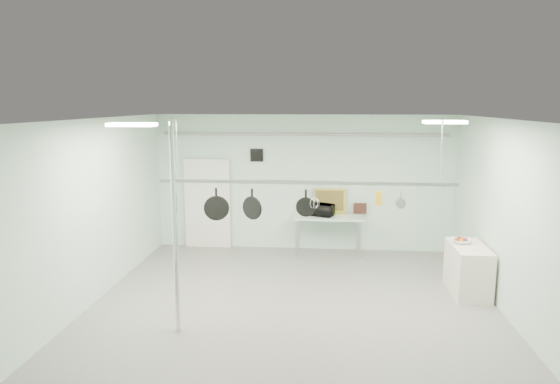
# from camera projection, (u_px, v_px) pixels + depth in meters

# --- Properties ---
(floor) EXTENTS (8.00, 8.00, 0.00)m
(floor) POSITION_uv_depth(u_px,v_px,m) (291.00, 318.00, 8.13)
(floor) COLOR gray
(floor) RESTS_ON ground
(ceiling) EXTENTS (7.00, 8.00, 0.02)m
(ceiling) POSITION_uv_depth(u_px,v_px,m) (292.00, 121.00, 7.57)
(ceiling) COLOR silver
(ceiling) RESTS_ON back_wall
(back_wall) EXTENTS (7.00, 0.02, 3.20)m
(back_wall) POSITION_uv_depth(u_px,v_px,m) (303.00, 183.00, 11.76)
(back_wall) COLOR silver
(back_wall) RESTS_ON floor
(right_wall) EXTENTS (0.02, 8.00, 3.20)m
(right_wall) POSITION_uv_depth(u_px,v_px,m) (522.00, 228.00, 7.54)
(right_wall) COLOR silver
(right_wall) RESTS_ON floor
(door) EXTENTS (1.10, 0.10, 2.20)m
(door) POSITION_uv_depth(u_px,v_px,m) (208.00, 204.00, 12.02)
(door) COLOR silver
(door) RESTS_ON floor
(wall_vent) EXTENTS (0.30, 0.04, 0.30)m
(wall_vent) POSITION_uv_depth(u_px,v_px,m) (257.00, 155.00, 11.73)
(wall_vent) COLOR black
(wall_vent) RESTS_ON back_wall
(conduit_pipe) EXTENTS (6.60, 0.07, 0.07)m
(conduit_pipe) POSITION_uv_depth(u_px,v_px,m) (304.00, 134.00, 11.47)
(conduit_pipe) COLOR gray
(conduit_pipe) RESTS_ON back_wall
(chrome_pole) EXTENTS (0.08, 0.08, 3.20)m
(chrome_pole) POSITION_uv_depth(u_px,v_px,m) (175.00, 230.00, 7.41)
(chrome_pole) COLOR silver
(chrome_pole) RESTS_ON floor
(prep_table) EXTENTS (1.60, 0.70, 0.91)m
(prep_table) POSITION_uv_depth(u_px,v_px,m) (328.00, 219.00, 11.46)
(prep_table) COLOR #A1BDB1
(prep_table) RESTS_ON floor
(side_cabinet) EXTENTS (0.60, 1.20, 0.90)m
(side_cabinet) POSITION_uv_depth(u_px,v_px,m) (468.00, 269.00, 9.14)
(side_cabinet) COLOR silver
(side_cabinet) RESTS_ON floor
(pot_rack) EXTENTS (4.80, 0.06, 1.00)m
(pot_rack) POSITION_uv_depth(u_px,v_px,m) (306.00, 181.00, 8.01)
(pot_rack) COLOR #B7B7BC
(pot_rack) RESTS_ON ceiling
(light_panel_left) EXTENTS (0.65, 0.30, 0.05)m
(light_panel_left) POSITION_uv_depth(u_px,v_px,m) (132.00, 125.00, 6.99)
(light_panel_left) COLOR white
(light_panel_left) RESTS_ON ceiling
(light_panel_right) EXTENTS (0.65, 0.30, 0.05)m
(light_panel_right) POSITION_uv_depth(u_px,v_px,m) (445.00, 122.00, 7.95)
(light_panel_right) COLOR white
(light_panel_right) RESTS_ON ceiling
(microwave) EXTENTS (0.59, 0.50, 0.28)m
(microwave) POSITION_uv_depth(u_px,v_px,m) (322.00, 210.00, 11.43)
(microwave) COLOR black
(microwave) RESTS_ON prep_table
(coffee_canister) EXTENTS (0.18, 0.18, 0.18)m
(coffee_canister) POSITION_uv_depth(u_px,v_px,m) (330.00, 212.00, 11.44)
(coffee_canister) COLOR white
(coffee_canister) RESTS_ON prep_table
(painting_large) EXTENTS (0.78, 0.14, 0.58)m
(painting_large) POSITION_uv_depth(u_px,v_px,m) (329.00, 201.00, 11.69)
(painting_large) COLOR gold
(painting_large) RESTS_ON prep_table
(painting_small) EXTENTS (0.30, 0.09, 0.25)m
(painting_small) POSITION_uv_depth(u_px,v_px,m) (360.00, 208.00, 11.65)
(painting_small) COLOR black
(painting_small) RESTS_ON prep_table
(fruit_bowl) EXTENTS (0.35, 0.35, 0.08)m
(fruit_bowl) POSITION_uv_depth(u_px,v_px,m) (461.00, 241.00, 9.23)
(fruit_bowl) COLOR white
(fruit_bowl) RESTS_ON side_cabinet
(skillet_left) EXTENTS (0.42, 0.13, 0.55)m
(skillet_left) POSITION_uv_depth(u_px,v_px,m) (216.00, 204.00, 8.22)
(skillet_left) COLOR black
(skillet_left) RESTS_ON pot_rack
(skillet_mid) EXTENTS (0.37, 0.24, 0.52)m
(skillet_mid) POSITION_uv_depth(u_px,v_px,m) (252.00, 204.00, 8.16)
(skillet_mid) COLOR black
(skillet_mid) RESTS_ON pot_rack
(skillet_right) EXTENTS (0.32, 0.07, 0.44)m
(skillet_right) POSITION_uv_depth(u_px,v_px,m) (306.00, 203.00, 8.08)
(skillet_right) COLOR black
(skillet_right) RESTS_ON pot_rack
(whisk) EXTENTS (0.22, 0.22, 0.29)m
(whisk) POSITION_uv_depth(u_px,v_px,m) (314.00, 198.00, 8.05)
(whisk) COLOR silver
(whisk) RESTS_ON pot_rack
(grater) EXTENTS (0.10, 0.03, 0.25)m
(grater) POSITION_uv_depth(u_px,v_px,m) (379.00, 198.00, 7.96)
(grater) COLOR yellow
(grater) RESTS_ON pot_rack
(saucepan) EXTENTS (0.18, 0.15, 0.29)m
(saucepan) POSITION_uv_depth(u_px,v_px,m) (401.00, 200.00, 7.93)
(saucepan) COLOR silver
(saucepan) RESTS_ON pot_rack
(fruit_cluster) EXTENTS (0.24, 0.24, 0.09)m
(fruit_cluster) POSITION_uv_depth(u_px,v_px,m) (461.00, 239.00, 9.22)
(fruit_cluster) COLOR maroon
(fruit_cluster) RESTS_ON fruit_bowl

